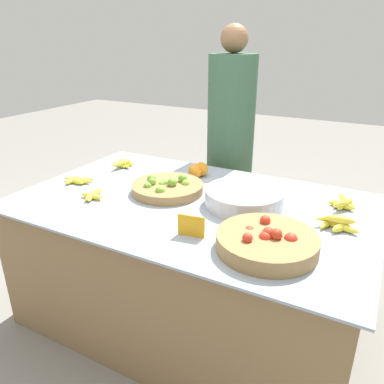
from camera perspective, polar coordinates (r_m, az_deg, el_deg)
The scene contains 13 objects.
ground_plane at distance 2.26m, azimuth 0.00°, elevation -18.10°, with size 12.00×12.00×0.00m, color gray.
market_table at distance 2.05m, azimuth 0.00°, elevation -10.52°, with size 1.75×1.10×0.71m.
lime_bowl at distance 1.98m, azimuth -3.80°, elevation 0.72°, with size 0.38×0.38×0.09m.
tomato_basket at distance 1.47m, azimuth 11.36°, elevation -7.46°, with size 0.39×0.39×0.10m.
orange_pile at distance 2.20m, azimuth 0.76°, elevation 3.29°, with size 0.11×0.12×0.08m.
metal_bowl at distance 1.83m, azimuth 7.93°, elevation -0.85°, with size 0.38×0.38×0.08m.
price_sign at distance 1.54m, azimuth -0.14°, elevation -5.20°, with size 0.12×0.02×0.09m.
banana_bunch_front_left at distance 1.94m, azimuth 21.97°, elevation -1.61°, with size 0.13×0.17×0.05m.
banana_bunch_middle_left at distance 2.41m, azimuth -10.60°, elevation 4.27°, with size 0.14×0.16×0.06m.
banana_bunch_front_right at distance 1.98m, azimuth -14.91°, elevation -0.42°, with size 0.13×0.16×0.04m.
banana_bunch_middle_right at distance 2.21m, azimuth -17.16°, elevation 1.71°, with size 0.18×0.14×0.03m.
banana_bunch_back_center at distance 1.72m, azimuth 21.24°, elevation -4.43°, with size 0.19×0.15×0.06m.
vendor_person at distance 2.62m, azimuth 5.77°, elevation 5.66°, with size 0.32×0.32×1.55m.
Camera 1 is at (0.81, -1.52, 1.47)m, focal length 35.00 mm.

